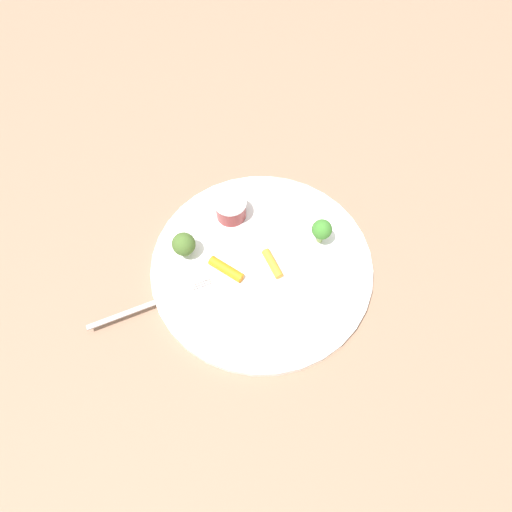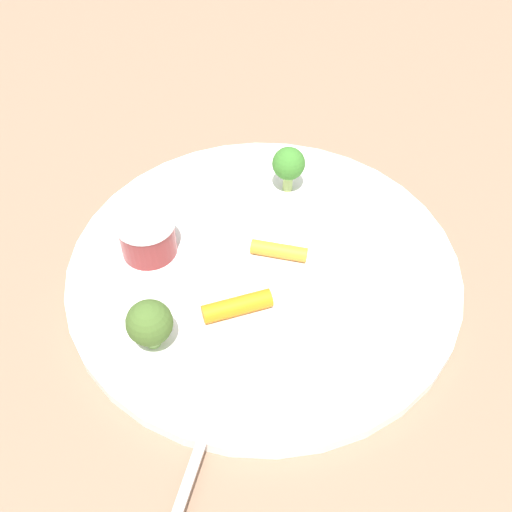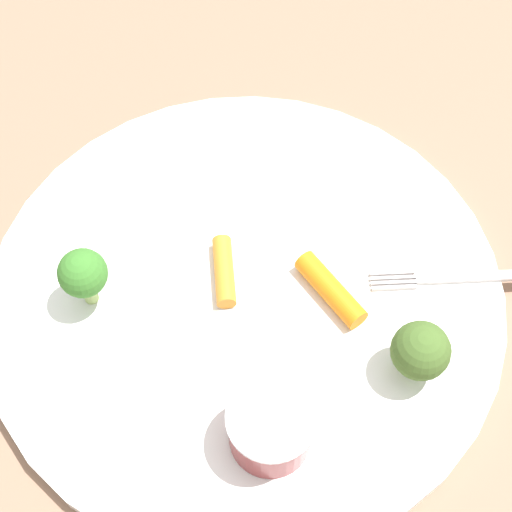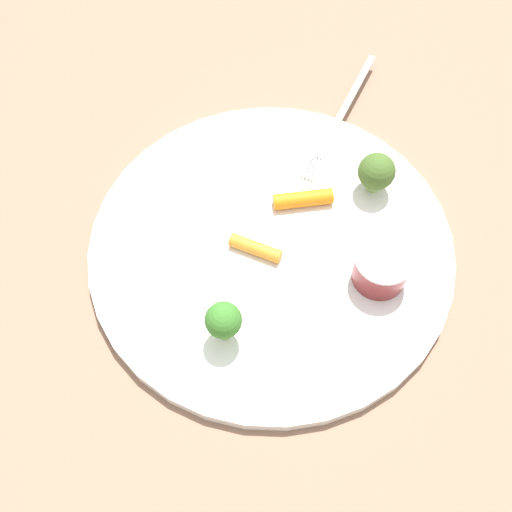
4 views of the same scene
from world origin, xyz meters
name	(u,v)px [view 3 (image 3 of 4)]	position (x,y,z in m)	size (l,w,h in m)	color
ground_plane	(245,298)	(0.00, 0.00, 0.00)	(2.40, 2.40, 0.00)	#86644E
plate	(245,293)	(0.00, 0.00, 0.01)	(0.32, 0.32, 0.01)	white
sauce_cup	(271,428)	(-0.09, 0.02, 0.03)	(0.05, 0.05, 0.03)	maroon
broccoli_floret_0	(83,274)	(0.03, 0.09, 0.04)	(0.03, 0.03, 0.05)	#98B362
broccoli_floret_1	(420,351)	(-0.08, -0.07, 0.04)	(0.03, 0.03, 0.04)	#92C565
carrot_stick_0	(331,290)	(-0.02, -0.05, 0.02)	(0.01, 0.01, 0.05)	orange
carrot_stick_1	(224,271)	(0.01, 0.01, 0.02)	(0.01, 0.01, 0.05)	orange
fork	(505,276)	(-0.05, -0.15, 0.01)	(0.06, 0.17, 0.00)	#BEB5B3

